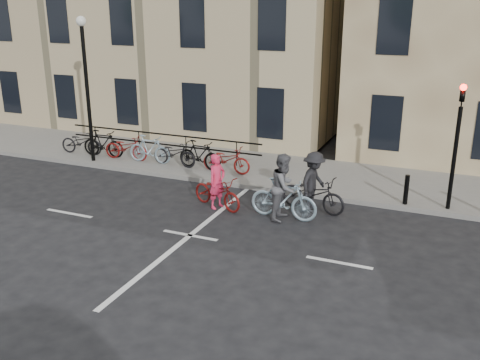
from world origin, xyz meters
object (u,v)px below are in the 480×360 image
at_px(traffic_light, 458,132).
at_px(cyclist_dark, 313,188).
at_px(cyclist_grey, 284,193).
at_px(cyclist_pink, 217,189).
at_px(lamp_post, 86,72).

xyz_separation_m(traffic_light, cyclist_dark, (-3.70, -1.34, -1.74)).
bearing_deg(traffic_light, cyclist_grey, -152.48).
bearing_deg(cyclist_pink, lamp_post, 90.11).
height_order(traffic_light, cyclist_pink, traffic_light).
relative_size(traffic_light, cyclist_grey, 1.95).
bearing_deg(cyclist_dark, lamp_post, 92.76).
xyz_separation_m(lamp_post, cyclist_dark, (9.00, -1.40, -2.78)).
height_order(cyclist_pink, cyclist_grey, cyclist_grey).
height_order(traffic_light, cyclist_dark, traffic_light).
xyz_separation_m(traffic_light, lamp_post, (-12.70, 0.06, 1.04)).
bearing_deg(lamp_post, cyclist_pink, -19.74).
bearing_deg(cyclist_dark, traffic_light, -58.57).
relative_size(cyclist_grey, cyclist_dark, 0.94).
bearing_deg(cyclist_dark, cyclist_grey, 157.77).
distance_m(lamp_post, cyclist_grey, 9.12).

